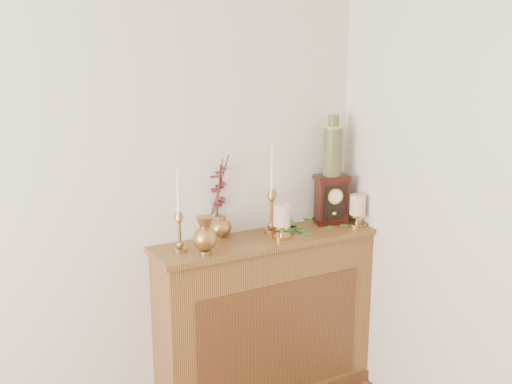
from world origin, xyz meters
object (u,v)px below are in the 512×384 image
candlestick_left (179,225)px  ginger_jar (219,199)px  ceramic_vase (333,149)px  mantel_clock (331,200)px  bud_vase (205,236)px  candlestick_center (272,203)px

candlestick_left → ginger_jar: (0.27, 0.13, 0.06)m
ginger_jar → ceramic_vase: bearing=-7.0°
mantel_clock → bud_vase: bearing=-155.1°
bud_vase → ginger_jar: bearing=51.8°
candlestick_center → bud_vase: 0.48m
candlestick_center → ginger_jar: candlestick_center is taller
candlestick_left → candlestick_center: candlestick_center is taller
ginger_jar → mantel_clock: size_ratio=1.62×
candlestick_center → ceramic_vase: bearing=0.0°
candlestick_left → candlestick_center: 0.55m
candlestick_left → ginger_jar: ginger_jar is taller
ceramic_vase → bud_vase: bearing=-169.8°
candlestick_center → ceramic_vase: 0.47m
candlestick_center → mantel_clock: bearing=-0.3°
ginger_jar → mantel_clock: bearing=-7.2°
candlestick_left → ceramic_vase: ceramic_vase is taller
bud_vase → candlestick_center: bearing=18.3°
candlestick_center → bud_vase: size_ratio=2.62×
candlestick_center → mantel_clock: 0.39m
ginger_jar → mantel_clock: ginger_jar is taller
candlestick_center → ginger_jar: 0.29m
bud_vase → mantel_clock: (0.84, 0.15, 0.04)m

